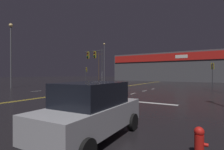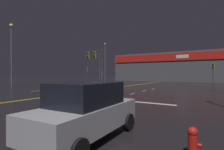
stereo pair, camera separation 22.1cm
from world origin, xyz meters
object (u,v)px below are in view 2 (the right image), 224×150
Objects in this scene: traffic_signal_corner_northeast at (213,69)px; streetlight_median_approach at (105,57)px; parked_car at (86,110)px; fire_hydrant at (193,140)px; streetlight_far_left at (11,47)px; traffic_signal_corner_northwest at (87,72)px; traffic_signal_median at (95,59)px.

streetlight_median_approach is (-29.05, 13.05, 4.36)m from traffic_signal_corner_northeast.
parked_car is at bearing -57.29° from streetlight_median_approach.
parked_car is at bearing -171.41° from fire_hydrant.
streetlight_far_left is at bearing -147.85° from traffic_signal_corner_northeast.
streetlight_far_left reaches higher than traffic_signal_corner_northwest.
streetlight_median_approach reaches higher than fire_hydrant.
streetlight_far_left is 13.08× the size of fire_hydrant.
streetlight_median_approach is at bearing 120.55° from traffic_signal_median.
traffic_signal_median is 0.49× the size of streetlight_median_approach.
streetlight_median_approach is 2.68× the size of parked_car.
fire_hydrant is (14.40, -14.89, -3.89)m from traffic_signal_median.
traffic_signal_median reaches higher than fire_hydrant.
traffic_signal_median is 13.40m from streetlight_far_left.
streetlight_median_approach is 1.17× the size of streetlight_far_left.
streetlight_far_left is at bearing -85.43° from streetlight_median_approach.
traffic_signal_corner_northwest is 4.85× the size of fire_hydrant.
traffic_signal_corner_northeast is 26.81m from fire_hydrant.
fire_hydrant is at bearing -45.96° from traffic_signal_median.
traffic_signal_median is at bearing 21.93° from streetlight_far_left.
parked_car is (21.91, -26.62, -1.75)m from traffic_signal_corner_northwest.
traffic_signal_median is 15.63m from traffic_signal_corner_northwest.
parked_car reaches higher than fire_hydrant.
streetlight_median_approach is at bearing 155.80° from traffic_signal_corner_northeast.
parked_car is at bearing -96.73° from traffic_signal_corner_northeast.
traffic_signal_median is at bearing 125.98° from parked_car.
traffic_signal_median is 0.57× the size of streetlight_far_left.
traffic_signal_median reaches higher than traffic_signal_corner_northwest.
traffic_signal_corner_northeast is 5.14× the size of fire_hydrant.
traffic_signal_corner_northeast is 27.44m from parked_car.
fire_hydrant is at bearing 8.59° from parked_car.
streetlight_median_approach is at bearing 126.18° from fire_hydrant.
traffic_signal_corner_northeast is 0.90× the size of parked_car.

